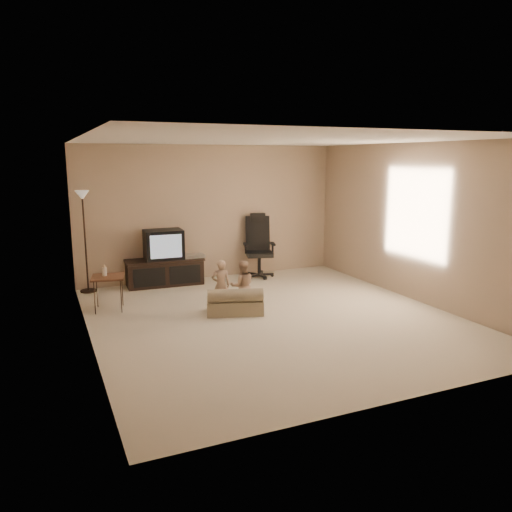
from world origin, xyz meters
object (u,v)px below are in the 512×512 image
Objects in this scene: floor_lamp at (84,219)px; toddler_left at (221,285)px; side_table at (108,277)px; tv_stand at (165,262)px; toddler_right at (242,286)px; office_chair at (259,254)px; child_sofa at (235,303)px.

toddler_left is at bearing -47.52° from floor_lamp.
floor_lamp is (-0.19, 1.21, 0.76)m from side_table.
tv_stand is 2.12m from toddler_right.
tv_stand is 1.82m from office_chair.
tv_stand is 1.57m from floor_lamp.
toddler_right is (1.83, -0.85, -0.12)m from side_table.
office_chair reaches higher than tv_stand.
toddler_right is (0.16, 0.10, 0.22)m from child_sofa.
office_chair reaches higher than toddler_left.
side_table is at bearing -13.27° from toddler_left.
floor_lamp is at bearing -166.52° from office_chair.
child_sofa is 1.19× the size of toddler_left.
side_table is 1.44m from floor_lamp.
tv_stand is 1.85× the size of toddler_right.
office_chair reaches higher than side_table.
floor_lamp reaches higher than tv_stand.
toddler_right is (0.28, -0.16, -0.00)m from toddler_left.
side_table is 0.91× the size of toddler_left.
side_table is at bearing 168.36° from child_sofa.
toddler_right is at bearing -24.83° from side_table.
toddler_left is at bearing 133.52° from child_sofa.
side_table is at bearing -132.06° from tv_stand.
floor_lamp is at bearing -36.85° from toddler_left.
tv_stand is 1.17× the size of office_chair.
child_sofa is at bearing -49.17° from floor_lamp.
tv_stand reaches higher than toddler_left.
toddler_right is at bearing -104.36° from office_chair.
floor_lamp is 1.88× the size of child_sofa.
toddler_right is at bearing 49.55° from child_sofa.
toddler_left is at bearing -112.57° from office_chair.
toddler_left is 1.00× the size of toddler_right.
toddler_left is (-1.41, -1.78, -0.05)m from office_chair.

